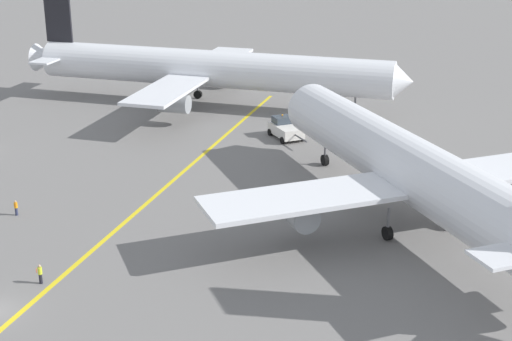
{
  "coord_description": "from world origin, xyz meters",
  "views": [
    {
      "loc": [
        38.82,
        -38.28,
        30.13
      ],
      "look_at": [
        10.06,
        27.03,
        4.0
      ],
      "focal_mm": 53.05,
      "sensor_mm": 36.0,
      "label": 1
    }
  ],
  "objects_px": {
    "ground_crew_ramp_agent_by_cones": "(40,274)",
    "ground_crew_marshaller_foreground": "(16,208)",
    "pushback_tug": "(285,129)",
    "airliner_being_pushed": "(407,167)",
    "airliner_at_gate_left": "(209,69)"
  },
  "relations": [
    {
      "from": "ground_crew_marshaller_foreground",
      "to": "ground_crew_ramp_agent_by_cones",
      "type": "distance_m",
      "value": 15.38
    },
    {
      "from": "pushback_tug",
      "to": "ground_crew_marshaller_foreground",
      "type": "height_order",
      "value": "pushback_tug"
    },
    {
      "from": "ground_crew_marshaller_foreground",
      "to": "airliner_being_pushed",
      "type": "bearing_deg",
      "value": 21.0
    },
    {
      "from": "ground_crew_marshaller_foreground",
      "to": "ground_crew_ramp_agent_by_cones",
      "type": "bearing_deg",
      "value": -42.47
    },
    {
      "from": "ground_crew_marshaller_foreground",
      "to": "pushback_tug",
      "type": "bearing_deg",
      "value": 66.34
    },
    {
      "from": "airliner_at_gate_left",
      "to": "ground_crew_marshaller_foreground",
      "type": "distance_m",
      "value": 45.29
    },
    {
      "from": "ground_crew_marshaller_foreground",
      "to": "ground_crew_ramp_agent_by_cones",
      "type": "relative_size",
      "value": 0.92
    },
    {
      "from": "ground_crew_ramp_agent_by_cones",
      "to": "airliner_being_pushed",
      "type": "bearing_deg",
      "value": 44.63
    },
    {
      "from": "airliner_being_pushed",
      "to": "ground_crew_marshaller_foreground",
      "type": "bearing_deg",
      "value": -159.0
    },
    {
      "from": "ground_crew_marshaller_foreground",
      "to": "airliner_at_gate_left",
      "type": "bearing_deg",
      "value": 91.67
    },
    {
      "from": "airliner_at_gate_left",
      "to": "ground_crew_ramp_agent_by_cones",
      "type": "relative_size",
      "value": 34.63
    },
    {
      "from": "ground_crew_ramp_agent_by_cones",
      "to": "ground_crew_marshaller_foreground",
      "type": "bearing_deg",
      "value": 137.53
    },
    {
      "from": "pushback_tug",
      "to": "ground_crew_ramp_agent_by_cones",
      "type": "relative_size",
      "value": 4.28
    },
    {
      "from": "ground_crew_ramp_agent_by_cones",
      "to": "pushback_tug",
      "type": "bearing_deg",
      "value": 85.19
    },
    {
      "from": "airliner_at_gate_left",
      "to": "airliner_being_pushed",
      "type": "bearing_deg",
      "value": -40.13
    }
  ]
}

